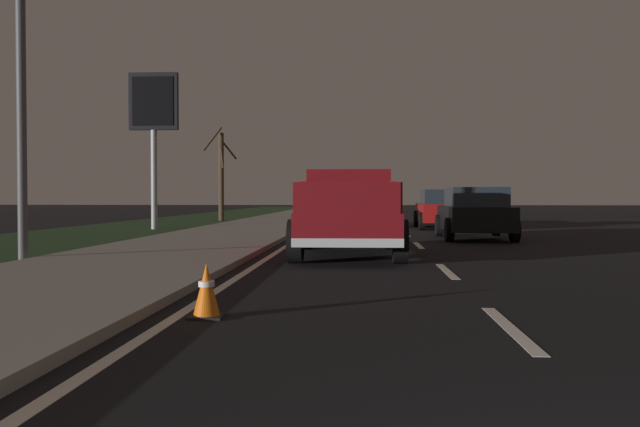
{
  "coord_description": "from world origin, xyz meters",
  "views": [
    {
      "loc": [
        -2.14,
        1.41,
        1.28
      ],
      "look_at": [
        12.75,
        2.36,
        0.91
      ],
      "focal_mm": 38.85,
      "sensor_mm": 36.0,
      "label": 1
    }
  ],
  "objects_px": {
    "sedan_silver": "(353,208)",
    "pickup_truck": "(349,213)",
    "sedan_black": "(475,213)",
    "bare_tree_far": "(221,174)",
    "sedan_red": "(442,209)",
    "traffic_cone_near": "(206,291)",
    "gas_price_sign": "(154,113)"
  },
  "relations": [
    {
      "from": "sedan_silver",
      "to": "pickup_truck",
      "type": "bearing_deg",
      "value": -179.51
    },
    {
      "from": "pickup_truck",
      "to": "sedan_silver",
      "type": "xyz_separation_m",
      "value": [
        13.69,
        0.12,
        -0.13
      ]
    },
    {
      "from": "sedan_black",
      "to": "bare_tree_far",
      "type": "bearing_deg",
      "value": 36.13
    },
    {
      "from": "pickup_truck",
      "to": "bare_tree_far",
      "type": "distance_m",
      "value": 21.71
    },
    {
      "from": "bare_tree_far",
      "to": "sedan_black",
      "type": "bearing_deg",
      "value": -143.87
    },
    {
      "from": "pickup_truck",
      "to": "sedan_silver",
      "type": "bearing_deg",
      "value": 0.49
    },
    {
      "from": "pickup_truck",
      "to": "sedan_silver",
      "type": "height_order",
      "value": "pickup_truck"
    },
    {
      "from": "sedan_red",
      "to": "traffic_cone_near",
      "type": "bearing_deg",
      "value": 167.07
    },
    {
      "from": "gas_price_sign",
      "to": "sedan_silver",
      "type": "bearing_deg",
      "value": -70.66
    },
    {
      "from": "sedan_black",
      "to": "traffic_cone_near",
      "type": "relative_size",
      "value": 7.63
    },
    {
      "from": "pickup_truck",
      "to": "traffic_cone_near",
      "type": "xyz_separation_m",
      "value": [
        -8.13,
        1.31,
        -0.63
      ]
    },
    {
      "from": "sedan_red",
      "to": "sedan_black",
      "type": "relative_size",
      "value": 1.0
    },
    {
      "from": "sedan_red",
      "to": "sedan_black",
      "type": "distance_m",
      "value": 6.91
    },
    {
      "from": "sedan_silver",
      "to": "sedan_red",
      "type": "bearing_deg",
      "value": -106.72
    },
    {
      "from": "sedan_silver",
      "to": "bare_tree_far",
      "type": "distance_m",
      "value": 9.87
    },
    {
      "from": "sedan_black",
      "to": "sedan_red",
      "type": "bearing_deg",
      "value": 1.63
    },
    {
      "from": "sedan_silver",
      "to": "traffic_cone_near",
      "type": "distance_m",
      "value": 21.85
    },
    {
      "from": "bare_tree_far",
      "to": "traffic_cone_near",
      "type": "bearing_deg",
      "value": -168.52
    },
    {
      "from": "traffic_cone_near",
      "to": "bare_tree_far",
      "type": "bearing_deg",
      "value": 11.48
    },
    {
      "from": "sedan_black",
      "to": "sedan_silver",
      "type": "distance_m",
      "value": 8.83
    },
    {
      "from": "bare_tree_far",
      "to": "traffic_cone_near",
      "type": "distance_m",
      "value": 29.24
    },
    {
      "from": "sedan_black",
      "to": "gas_price_sign",
      "type": "bearing_deg",
      "value": 65.1
    },
    {
      "from": "sedan_silver",
      "to": "bare_tree_far",
      "type": "height_order",
      "value": "bare_tree_far"
    },
    {
      "from": "sedan_silver",
      "to": "gas_price_sign",
      "type": "relative_size",
      "value": 0.74
    },
    {
      "from": "traffic_cone_near",
      "to": "sedan_black",
      "type": "bearing_deg",
      "value": -19.73
    },
    {
      "from": "pickup_truck",
      "to": "sedan_red",
      "type": "relative_size",
      "value": 1.23
    },
    {
      "from": "gas_price_sign",
      "to": "bare_tree_far",
      "type": "xyz_separation_m",
      "value": [
        9.45,
        -0.65,
        -2.02
      ]
    },
    {
      "from": "sedan_black",
      "to": "bare_tree_far",
      "type": "xyz_separation_m",
      "value": [
        14.75,
        10.76,
        1.68
      ]
    },
    {
      "from": "traffic_cone_near",
      "to": "sedan_red",
      "type": "bearing_deg",
      "value": -12.93
    },
    {
      "from": "sedan_red",
      "to": "bare_tree_far",
      "type": "height_order",
      "value": "bare_tree_far"
    },
    {
      "from": "bare_tree_far",
      "to": "sedan_red",
      "type": "bearing_deg",
      "value": -126.55
    },
    {
      "from": "sedan_red",
      "to": "gas_price_sign",
      "type": "relative_size",
      "value": 0.73
    }
  ]
}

